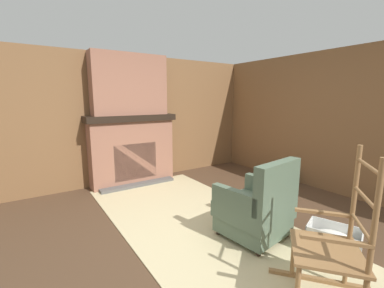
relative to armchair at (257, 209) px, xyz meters
The scene contains 12 objects.
ground_plane 0.60m from the armchair, 111.89° to the right, with size 14.00×14.00×0.00m, color #4C3523.
wood_panel_wall_left 2.99m from the armchair, behind, with size 0.06×5.84×2.35m.
wood_panel_wall_back 2.35m from the armchair, 93.81° to the left, with size 5.84×0.09×2.35m.
fireplace_hearth 2.67m from the armchair, behind, with size 0.56×1.60×1.27m.
chimney_breast 3.04m from the armchair, behind, with size 0.31×1.32×1.06m.
area_rug 0.83m from the armchair, 153.15° to the right, with size 3.73×1.83×0.01m.
armchair is the anchor object (origin of this frame).
rocking_chair 1.01m from the armchair, 14.57° to the right, with size 0.92×0.88×1.22m.
firewood_stack 2.14m from the armchair, 120.76° to the left, with size 0.42×0.45×0.26m.
laundry_basket 0.79m from the armchair, 30.68° to the left, with size 0.55×0.45×0.30m.
oil_lamp_vase 2.98m from the armchair, 161.76° to the right, with size 0.11×0.11×0.26m.
storage_case 2.86m from the armchair, behind, with size 0.13×0.26×0.13m.
Camera 1 is at (2.03, -1.64, 1.56)m, focal length 24.00 mm.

